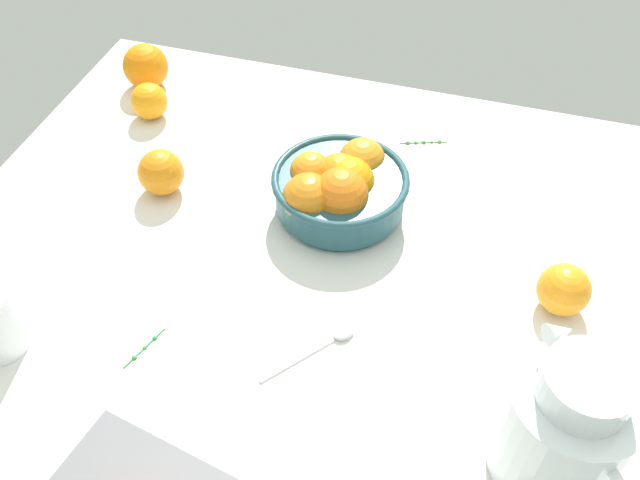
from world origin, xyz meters
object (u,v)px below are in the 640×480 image
Objects in this scene: juice_pitcher at (563,433)px; spoon at (323,345)px; loose_orange_2 at (564,290)px; loose_orange_3 at (161,172)px; fruit_bowl at (338,187)px; loose_orange_1 at (146,66)px; loose_orange_0 at (149,101)px.

juice_pitcher is 32.52cm from spoon.
juice_pitcher is at bearing -89.37° from loose_orange_2.
loose_orange_3 reaches higher than spoon.
loose_orange_2 is at bearing 28.34° from spoon.
loose_orange_3 is at bearing 154.55° from juice_pitcher.
spoon is (34.72, -22.80, -3.39)cm from loose_orange_3.
juice_pitcher is at bearing -25.45° from loose_orange_3.
loose_orange_1 is at bearing 152.83° from fruit_bowl.
loose_orange_2 is 65.42cm from loose_orange_3.
loose_orange_1 is (-45.47, 23.34, -0.62)cm from fruit_bowl.
loose_orange_2 is at bearing -15.74° from fruit_bowl.
fruit_bowl reaches higher than loose_orange_3.
juice_pitcher reaches higher than loose_orange_1.
juice_pitcher is 100.14cm from loose_orange_1.
loose_orange_3 reaches higher than loose_orange_0.
loose_orange_0 is 0.90× the size of loose_orange_2.
loose_orange_0 is (-76.48, 49.13, -3.99)cm from juice_pitcher.
loose_orange_3 is (-65.11, 6.41, 0.06)cm from loose_orange_2.
spoon is at bearing -44.42° from loose_orange_1.
fruit_bowl is 27.39cm from spoon.
juice_pitcher is 2.68× the size of loose_orange_2.
loose_orange_3 is 0.60× the size of spoon.
fruit_bowl is 2.86× the size of loose_orange_3.
fruit_bowl is 29.61cm from loose_orange_3.
juice_pitcher reaches higher than fruit_bowl.
fruit_bowl is at bearing -27.17° from loose_orange_1.
loose_orange_3 is (-29.36, -3.67, -1.16)cm from fruit_bowl.
loose_orange_1 is 1.16× the size of loose_orange_2.
loose_orange_1 reaches higher than loose_orange_0.
fruit_bowl is 42.96cm from loose_orange_0.
juice_pitcher is 2.31× the size of loose_orange_1.
juice_pitcher reaches higher than loose_orange_0.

